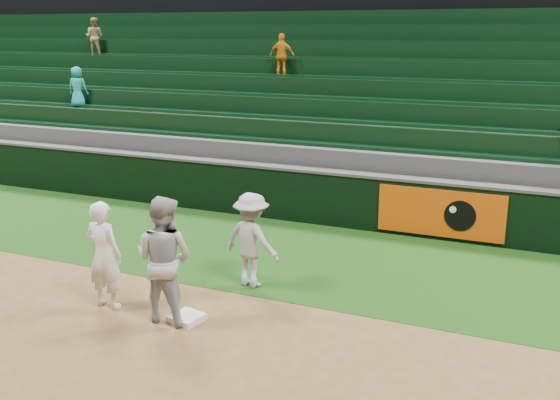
# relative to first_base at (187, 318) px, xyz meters

# --- Properties ---
(ground) EXTENTS (70.00, 70.00, 0.00)m
(ground) POSITION_rel_first_base_xyz_m (-0.11, 0.31, -0.05)
(ground) COLOR brown
(ground) RESTS_ON ground
(foul_grass) EXTENTS (36.00, 4.20, 0.01)m
(foul_grass) POSITION_rel_first_base_xyz_m (-0.11, 3.31, -0.05)
(foul_grass) COLOR #13360D
(foul_grass) RESTS_ON ground
(first_base) EXTENTS (0.51, 0.51, 0.10)m
(first_base) POSITION_rel_first_base_xyz_m (0.00, 0.00, 0.00)
(first_base) COLOR white
(first_base) RESTS_ON ground
(first_baseman) EXTENTS (0.65, 0.44, 1.75)m
(first_baseman) POSITION_rel_first_base_xyz_m (-1.44, -0.04, 0.82)
(first_baseman) COLOR white
(first_baseman) RESTS_ON ground
(baserunner) EXTENTS (0.95, 0.74, 1.94)m
(baserunner) POSITION_rel_first_base_xyz_m (-0.32, -0.05, 0.92)
(baserunner) COLOR #A2A4AC
(baserunner) RESTS_ON ground
(base_coach) EXTENTS (1.17, 0.83, 1.64)m
(base_coach) POSITION_rel_first_base_xyz_m (0.32, 1.63, 0.78)
(base_coach) COLOR #A3A5B1
(base_coach) RESTS_ON foul_grass
(field_wall) EXTENTS (36.00, 0.45, 1.25)m
(field_wall) POSITION_rel_first_base_xyz_m (-0.09, 5.51, 0.58)
(field_wall) COLOR black
(field_wall) RESTS_ON ground
(stadium_seating) EXTENTS (36.00, 5.95, 4.85)m
(stadium_seating) POSITION_rel_first_base_xyz_m (-0.11, 9.28, 1.65)
(stadium_seating) COLOR #39393B
(stadium_seating) RESTS_ON ground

